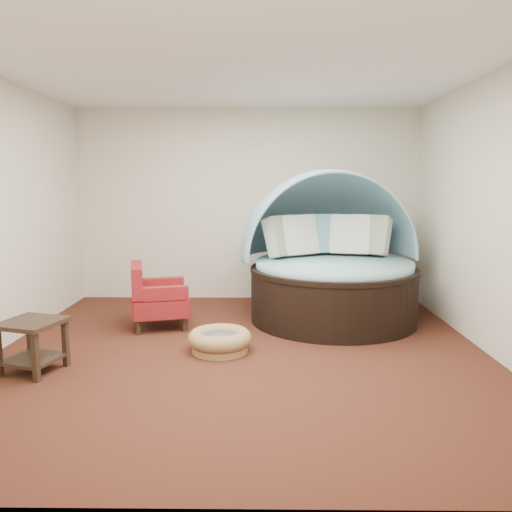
{
  "coord_description": "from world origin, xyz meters",
  "views": [
    {
      "loc": [
        0.21,
        -4.91,
        1.69
      ],
      "look_at": [
        0.14,
        0.6,
        0.91
      ],
      "focal_mm": 35.0,
      "sensor_mm": 36.0,
      "label": 1
    }
  ],
  "objects_px": {
    "red_armchair": "(156,298)",
    "canopy_daybed": "(331,250)",
    "side_table": "(32,339)",
    "pet_basket": "(220,340)"
  },
  "relations": [
    {
      "from": "red_armchair",
      "to": "canopy_daybed",
      "type": "bearing_deg",
      "value": -2.33
    },
    {
      "from": "red_armchair",
      "to": "side_table",
      "type": "bearing_deg",
      "value": -133.55
    },
    {
      "from": "red_armchair",
      "to": "side_table",
      "type": "height_order",
      "value": "red_armchair"
    },
    {
      "from": "side_table",
      "to": "red_armchair",
      "type": "bearing_deg",
      "value": 60.68
    },
    {
      "from": "canopy_daybed",
      "to": "red_armchair",
      "type": "xyz_separation_m",
      "value": [
        -2.14,
        -0.45,
        -0.53
      ]
    },
    {
      "from": "canopy_daybed",
      "to": "side_table",
      "type": "distance_m",
      "value": 3.57
    },
    {
      "from": "pet_basket",
      "to": "side_table",
      "type": "xyz_separation_m",
      "value": [
        -1.66,
        -0.58,
        0.19
      ]
    },
    {
      "from": "canopy_daybed",
      "to": "pet_basket",
      "type": "xyz_separation_m",
      "value": [
        -1.31,
        -1.34,
        -0.76
      ]
    },
    {
      "from": "canopy_daybed",
      "to": "red_armchair",
      "type": "bearing_deg",
      "value": -176.78
    },
    {
      "from": "side_table",
      "to": "pet_basket",
      "type": "bearing_deg",
      "value": 19.14
    }
  ]
}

